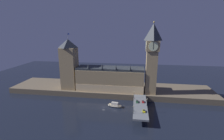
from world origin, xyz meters
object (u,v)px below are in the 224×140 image
car_northbound_lead (137,101)px  car_southbound_lead (144,111)px  pedestrian_far_rail (134,98)px  street_lamp_mid (147,101)px  street_lamp_far (134,94)px  street_lamp_near (133,109)px  boat_upstream (115,105)px  car_southbound_trail (143,102)px  clock_tower (152,57)px  pedestrian_near_rail (134,110)px  victoria_tower (69,64)px

car_northbound_lead → car_southbound_lead: car_southbound_lead is taller
pedestrian_far_rail → street_lamp_mid: size_ratio=0.28×
street_lamp_far → street_lamp_near: bearing=-90.0°
street_lamp_near → boat_upstream: size_ratio=0.44×
car_southbound_trail → pedestrian_far_rail: pedestrian_far_rail is taller
street_lamp_mid → car_southbound_lead: bearing=-104.5°
pedestrian_far_rail → street_lamp_far: size_ratio=0.26×
clock_tower → car_southbound_trail: 44.52m
clock_tower → pedestrian_far_rail: clock_tower is taller
pedestrian_far_rail → street_lamp_mid: bearing=-46.8°
car_southbound_trail → pedestrian_near_rail: (-7.54, -17.79, 0.28)m
pedestrian_near_rail → street_lamp_mid: size_ratio=0.30×
victoria_tower → street_lamp_far: victoria_tower is taller
car_southbound_trail → street_lamp_far: size_ratio=0.64×
victoria_tower → pedestrian_near_rail: (70.18, -46.08, -24.89)m
car_northbound_lead → car_southbound_trail: car_southbound_trail is taller
victoria_tower → street_lamp_mid: (80.63, -34.26, -22.08)m
street_lamp_mid → street_lamp_far: size_ratio=0.94×
street_lamp_near → pedestrian_far_rail: bearing=89.1°
car_southbound_lead → car_southbound_trail: 17.20m
clock_tower → victoria_tower: 86.30m
car_southbound_lead → street_lamp_far: street_lamp_far is taller
car_southbound_lead → street_lamp_near: street_lamp_near is taller
clock_tower → victoria_tower: bearing=178.3°
car_southbound_lead → street_lamp_near: bearing=-156.2°
clock_tower → car_northbound_lead: (-12.95, -26.23, -35.49)m
pedestrian_far_rail → car_southbound_trail: bearing=-34.3°
car_southbound_trail → pedestrian_far_rail: bearing=145.7°
street_lamp_mid → car_northbound_lead: bearing=145.5°
car_northbound_lead → pedestrian_near_rail: (-2.51, -17.27, 0.29)m
victoria_tower → pedestrian_far_rail: (70.18, -23.14, -24.97)m
clock_tower → boat_upstream: (-32.78, -24.88, -41.19)m
street_lamp_near → pedestrian_near_rail: bearing=82.2°
car_southbound_lead → street_lamp_far: bearing=107.0°
pedestrian_far_rail → clock_tower: bearing=53.1°
victoria_tower → pedestrian_near_rail: bearing=-33.3°
car_northbound_lead → street_lamp_far: street_lamp_far is taller
car_southbound_trail → boat_upstream: car_southbound_trail is taller
pedestrian_near_rail → boat_upstream: size_ratio=0.13×
street_lamp_near → car_northbound_lead: bearing=81.8°
clock_tower → pedestrian_near_rail: size_ratio=39.02×
car_northbound_lead → street_lamp_mid: bearing=-34.5°
victoria_tower → street_lamp_near: (69.78, -48.98, -21.97)m
car_southbound_lead → street_lamp_far: size_ratio=0.62×
car_northbound_lead → street_lamp_far: bearing=107.4°
victoria_tower → car_southbound_trail: bearing=-20.0°
car_southbound_lead → car_southbound_trail: bearing=90.0°
street_lamp_near → boat_upstream: bearing=128.2°
clock_tower → pedestrian_near_rail: 58.05m
victoria_tower → street_lamp_mid: bearing=-23.0°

